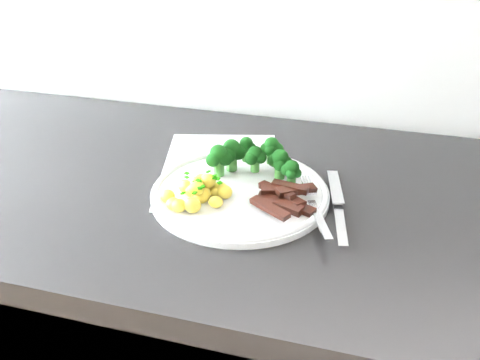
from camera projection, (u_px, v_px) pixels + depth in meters
The scene contains 7 objects.
recipe_paper at pixel (220, 168), 0.91m from camera, with size 0.27×0.33×0.00m.
plate at pixel (240, 192), 0.82m from camera, with size 0.29×0.29×0.02m.
broccoli at pixel (253, 156), 0.85m from camera, with size 0.16×0.09×0.06m.
potatoes at pixel (199, 191), 0.79m from camera, with size 0.10×0.10×0.04m.
beef_strips at pixel (284, 198), 0.78m from camera, with size 0.10×0.12×0.03m.
fork at pixel (316, 209), 0.76m from camera, with size 0.07×0.18×0.02m.
knife at pixel (339, 214), 0.76m from camera, with size 0.05×0.21×0.02m.
Camera 1 is at (0.09, 0.96, 1.36)m, focal length 38.13 mm.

